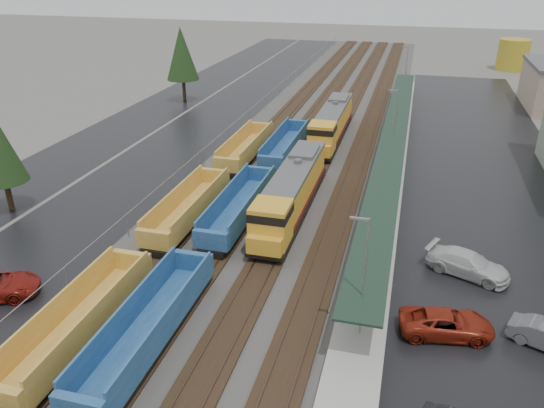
% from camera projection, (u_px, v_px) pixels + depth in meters
% --- Properties ---
extents(ballast_strip, '(20.00, 160.00, 0.08)m').
position_uv_depth(ballast_strip, '(320.00, 130.00, 67.63)').
color(ballast_strip, '#302D2B').
rests_on(ballast_strip, ground).
extents(trackbed, '(14.60, 160.00, 0.22)m').
position_uv_depth(trackbed, '(320.00, 130.00, 67.58)').
color(trackbed, black).
rests_on(trackbed, ground).
extents(west_parking_lot, '(10.00, 160.00, 0.02)m').
position_uv_depth(west_parking_lot, '(210.00, 122.00, 71.16)').
color(west_parking_lot, black).
rests_on(west_parking_lot, ground).
extents(west_road, '(9.00, 160.00, 0.02)m').
position_uv_depth(west_road, '(143.00, 117.00, 73.51)').
color(west_road, black).
rests_on(west_road, ground).
extents(east_commuter_lot, '(16.00, 100.00, 0.02)m').
position_uv_depth(east_commuter_lot, '(485.00, 173.00, 54.42)').
color(east_commuter_lot, black).
rests_on(east_commuter_lot, ground).
extents(station_platform, '(3.00, 80.00, 8.00)m').
position_uv_depth(station_platform, '(392.00, 158.00, 56.36)').
color(station_platform, '#9E9B93').
rests_on(station_platform, ground).
extents(chainlink_fence, '(0.08, 160.04, 2.02)m').
position_uv_depth(chainlink_fence, '(245.00, 116.00, 67.83)').
color(chainlink_fence, gray).
rests_on(chainlink_fence, ground).
extents(distant_hills, '(301.00, 140.00, 25.20)m').
position_uv_depth(distant_hills, '(519.00, 20.00, 189.08)').
color(distant_hills, '#4B5B47').
rests_on(distant_hills, ground).
extents(tree_west_far, '(4.84, 4.84, 11.00)m').
position_uv_depth(tree_west_far, '(182.00, 54.00, 78.79)').
color(tree_west_far, '#332316').
rests_on(tree_west_far, ground).
extents(locomotive_lead, '(2.78, 18.33, 4.15)m').
position_uv_depth(locomotive_lead, '(291.00, 193.00, 44.27)').
color(locomotive_lead, black).
rests_on(locomotive_lead, ground).
extents(locomotive_trail, '(2.78, 18.33, 4.15)m').
position_uv_depth(locomotive_trail, '(331.00, 124.00, 62.66)').
color(locomotive_trail, black).
rests_on(locomotive_trail, ground).
extents(well_string_yellow, '(2.71, 76.42, 2.40)m').
position_uv_depth(well_string_yellow, '(79.00, 323.00, 30.14)').
color(well_string_yellow, '#AF8D30').
rests_on(well_string_yellow, ground).
extents(well_string_blue, '(2.69, 79.57, 2.39)m').
position_uv_depth(well_string_blue, '(149.00, 327.00, 29.81)').
color(well_string_blue, navy).
rests_on(well_string_blue, ground).
extents(storage_tank, '(5.85, 5.85, 5.85)m').
position_uv_depth(storage_tank, '(513.00, 55.00, 103.08)').
color(storage_tank, '#B19823').
rests_on(storage_tank, ground).
extents(parked_car_east_b, '(3.37, 5.75, 1.50)m').
position_uv_depth(parked_car_east_b, '(446.00, 324.00, 30.79)').
color(parked_car_east_b, maroon).
rests_on(parked_car_east_b, ground).
extents(parked_car_east_c, '(4.28, 6.13, 1.65)m').
position_uv_depth(parked_car_east_c, '(468.00, 264.00, 36.62)').
color(parked_car_east_c, silver).
rests_on(parked_car_east_c, ground).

